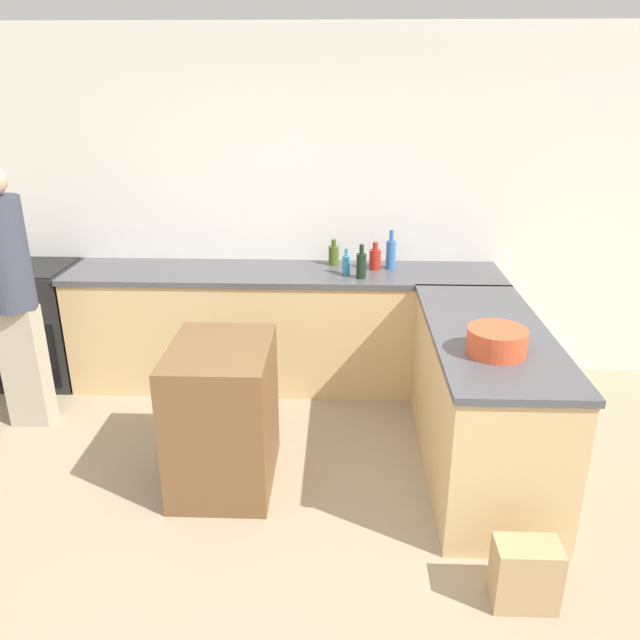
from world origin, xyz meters
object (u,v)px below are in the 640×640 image
range_oven (36,324)px  paper_bag (525,574)px  wine_bottle_dark (361,265)px  dish_soap_bottle (346,264)px  person_by_range (11,290)px  water_bottle_blue (391,253)px  olive_oil_bottle (334,255)px  hot_sauce_bottle (375,259)px  island_table (223,415)px  mixing_bowl (497,341)px

range_oven → paper_bag: (3.32, -2.27, -0.31)m
wine_bottle_dark → paper_bag: (0.73, -2.11, -0.87)m
dish_soap_bottle → person_by_range: person_by_range is taller
water_bottle_blue → wine_bottle_dark: (-0.23, -0.26, -0.02)m
olive_oil_bottle → hot_sauce_bottle: (0.32, -0.11, 0.00)m
island_table → wine_bottle_dark: (0.84, 1.18, 0.59)m
paper_bag → range_oven: bearing=145.7°
water_bottle_blue → wine_bottle_dark: water_bottle_blue is taller
water_bottle_blue → dish_soap_bottle: size_ratio=1.53×
hot_sauce_bottle → paper_bag: 2.56m
water_bottle_blue → olive_oil_bottle: bearing=168.7°
mixing_bowl → person_by_range: (-3.03, 0.78, -0.01)m
hot_sauce_bottle → paper_bag: (0.62, -2.34, -0.85)m
mixing_bowl → wine_bottle_dark: wine_bottle_dark is taller
olive_oil_bottle → paper_bag: bearing=-69.1°
island_table → water_bottle_blue: bearing=53.4°
island_table → mixing_bowl: 1.63m
wine_bottle_dark → olive_oil_bottle: bearing=121.0°
paper_bag → dish_soap_bottle: bearing=110.8°
dish_soap_bottle → mixing_bowl: bearing=-60.7°
water_bottle_blue → olive_oil_bottle: water_bottle_blue is taller
mixing_bowl → wine_bottle_dark: size_ratio=1.26×
olive_oil_bottle → person_by_range: 2.31m
island_table → wine_bottle_dark: size_ratio=3.50×
island_table → paper_bag: bearing=-30.6°
mixing_bowl → hot_sauce_bottle: hot_sauce_bottle is taller
person_by_range → paper_bag: size_ratio=5.44×
range_oven → mixing_bowl: 3.64m
mixing_bowl → olive_oil_bottle: 1.90m
range_oven → paper_bag: size_ratio=2.84×
dish_soap_bottle → person_by_range: bearing=-164.0°
water_bottle_blue → island_table: bearing=-126.6°
island_table → wine_bottle_dark: 1.56m
hot_sauce_bottle → water_bottle_blue: bearing=11.6°
mixing_bowl → wine_bottle_dark: (-0.69, 1.33, 0.03)m
range_oven → water_bottle_blue: 2.89m
person_by_range → paper_bag: bearing=-26.9°
olive_oil_bottle → wine_bottle_dark: size_ratio=0.81×
water_bottle_blue → hot_sauce_bottle: size_ratio=1.41×
island_table → paper_bag: (1.56, -0.92, -0.28)m
range_oven → water_bottle_blue: bearing=1.9°
water_bottle_blue → olive_oil_bottle: (-0.44, 0.09, -0.04)m
water_bottle_blue → olive_oil_bottle: size_ratio=1.47×
water_bottle_blue → wine_bottle_dark: size_ratio=1.19×
range_oven → wine_bottle_dark: 2.66m
island_table → range_oven: bearing=142.6°
island_table → olive_oil_bottle: (0.63, 1.53, 0.58)m
island_table → wine_bottle_dark: wine_bottle_dark is taller
island_table → olive_oil_bottle: bearing=67.6°
water_bottle_blue → person_by_range: size_ratio=0.17×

